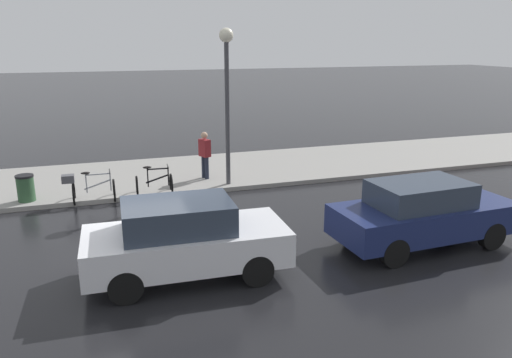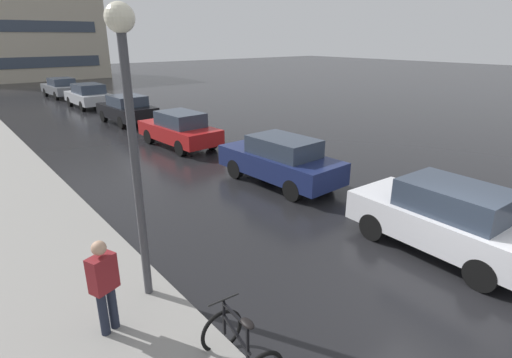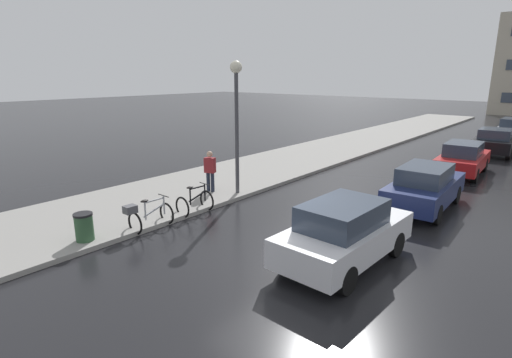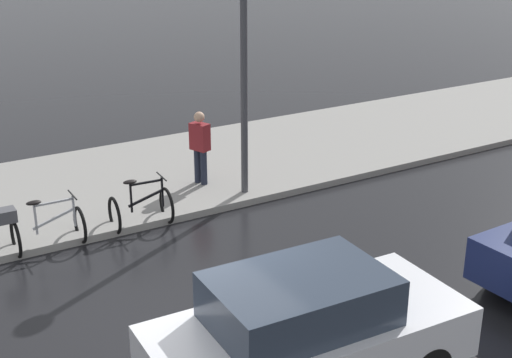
% 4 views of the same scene
% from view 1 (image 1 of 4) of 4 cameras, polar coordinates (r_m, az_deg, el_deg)
% --- Properties ---
extents(ground_plane, '(140.00, 140.00, 0.00)m').
position_cam_1_polar(ground_plane, '(11.86, -13.47, -7.70)').
color(ground_plane, black).
extents(sidewalk_kerb, '(4.80, 60.00, 0.14)m').
position_cam_1_polar(sidewalk_kerb, '(20.54, 13.69, 2.39)').
color(sidewalk_kerb, gray).
rests_on(sidewalk_kerb, ground).
extents(bicycle_nearest, '(0.70, 1.44, 0.96)m').
position_cam_1_polar(bicycle_nearest, '(15.20, -18.67, -0.95)').
color(bicycle_nearest, black).
rests_on(bicycle_nearest, ground).
extents(bicycle_second, '(0.77, 1.12, 0.99)m').
position_cam_1_polar(bicycle_second, '(15.32, -11.54, -0.67)').
color(bicycle_second, black).
rests_on(bicycle_second, ground).
extents(car_white, '(1.89, 4.05, 1.59)m').
position_cam_1_polar(car_white, '(10.04, -8.17, -6.80)').
color(car_white, silver).
rests_on(car_white, ground).
extents(car_navy, '(1.87, 4.32, 1.54)m').
position_cam_1_polar(car_navy, '(12.05, 18.54, -3.72)').
color(car_navy, navy).
rests_on(car_navy, ground).
extents(pedestrian, '(0.46, 0.36, 1.71)m').
position_cam_1_polar(pedestrian, '(16.60, -5.87, 2.85)').
color(pedestrian, '#1E2333').
rests_on(pedestrian, ground).
extents(streetlamp, '(0.43, 0.43, 4.96)m').
position_cam_1_polar(streetlamp, '(15.50, -3.35, 11.34)').
color(streetlamp, '#424247').
rests_on(streetlamp, ground).
extents(trash_bin, '(0.50, 0.50, 0.91)m').
position_cam_1_polar(trash_bin, '(15.73, -24.80, -1.17)').
color(trash_bin, '#2D5133').
rests_on(trash_bin, ground).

